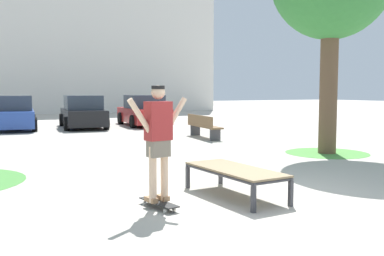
{
  "coord_description": "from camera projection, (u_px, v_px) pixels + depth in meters",
  "views": [
    {
      "loc": [
        -4.15,
        -5.52,
        1.71
      ],
      "look_at": [
        -0.29,
        1.87,
        1.0
      ],
      "focal_mm": 41.07,
      "sensor_mm": 36.0,
      "label": 1
    }
  ],
  "objects": [
    {
      "name": "ground_plane",
      "position": [
        263.0,
        199.0,
        6.94
      ],
      "size": [
        120.0,
        120.0,
        0.0
      ],
      "primitive_type": "plane",
      "color": "#B2AA9E"
    },
    {
      "name": "building_facade",
      "position": [
        27.0,
        35.0,
        33.25
      ],
      "size": [
        30.4,
        4.0,
        11.82
      ],
      "primitive_type": "cube",
      "color": "silver",
      "rests_on": "ground"
    },
    {
      "name": "skate_box",
      "position": [
        235.0,
        171.0,
        7.09
      ],
      "size": [
        0.86,
        1.94,
        0.46
      ],
      "color": "#38383D",
      "rests_on": "ground"
    },
    {
      "name": "skateboard",
      "position": [
        159.0,
        203.0,
        6.41
      ],
      "size": [
        0.33,
        0.82,
        0.09
      ],
      "color": "black",
      "rests_on": "ground"
    },
    {
      "name": "skater",
      "position": [
        158.0,
        135.0,
        6.33
      ],
      "size": [
        1.0,
        0.33,
        1.69
      ],
      "color": "beige",
      "rests_on": "skateboard"
    },
    {
      "name": "grass_patch_near_right",
      "position": [
        327.0,
        153.0,
        12.06
      ],
      "size": [
        2.25,
        2.25,
        0.01
      ],
      "primitive_type": "cylinder",
      "color": "#519342",
      "rests_on": "ground"
    },
    {
      "name": "car_blue",
      "position": [
        13.0,
        114.0,
        19.32
      ],
      "size": [
        2.27,
        4.37,
        1.5
      ],
      "color": "#28479E",
      "rests_on": "ground"
    },
    {
      "name": "car_black",
      "position": [
        83.0,
        113.0,
        20.28
      ],
      "size": [
        2.29,
        4.37,
        1.5
      ],
      "color": "black",
      "rests_on": "ground"
    },
    {
      "name": "car_red",
      "position": [
        143.0,
        112.0,
        21.62
      ],
      "size": [
        2.24,
        4.35,
        1.5
      ],
      "color": "red",
      "rests_on": "ground"
    },
    {
      "name": "park_bench",
      "position": [
        203.0,
        126.0,
        15.92
      ],
      "size": [
        0.74,
        2.44,
        0.83
      ],
      "color": "brown",
      "rests_on": "ground"
    }
  ]
}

